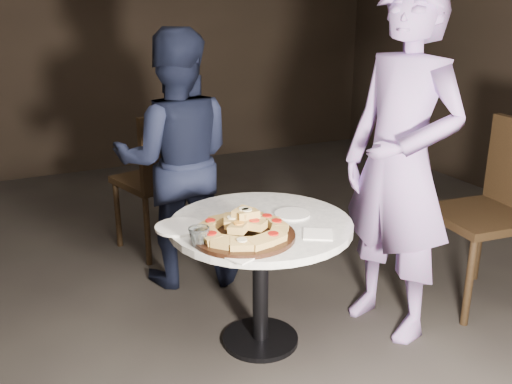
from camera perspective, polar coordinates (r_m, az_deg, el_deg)
floor at (r=2.82m, az=-1.37°, el=-16.26°), size 7.00×7.00×0.00m
table at (r=2.68m, az=0.46°, el=-5.35°), size 0.98×0.98×0.64m
serving_board at (r=2.46m, az=-1.29°, el=-4.37°), size 0.50×0.50×0.02m
focaccia_pile at (r=2.45m, az=-1.26°, el=-3.46°), size 0.39×0.40×0.11m
plate_left at (r=2.58m, az=-7.70°, el=-3.50°), size 0.28×0.28×0.01m
plate_right at (r=2.72m, az=3.65°, el=-2.22°), size 0.21×0.21×0.01m
water_glass at (r=2.38m, az=-5.70°, el=-4.49°), size 0.11×0.11×0.08m
napkin_near at (r=2.30m, az=-1.52°, el=-6.30°), size 0.17×0.17×0.01m
napkin_far at (r=2.51m, az=6.21°, el=-4.21°), size 0.17×0.17×0.01m
chair_far at (r=3.72m, az=-9.32°, el=1.91°), size 0.56×0.57×0.96m
chair_right at (r=3.34m, az=23.04°, el=-0.81°), size 0.54×0.52×1.01m
diner_navy at (r=3.30m, az=-7.96°, el=3.14°), size 0.85×0.75×1.48m
diner_teal at (r=2.81m, az=14.25°, el=2.61°), size 0.55×0.71×1.73m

